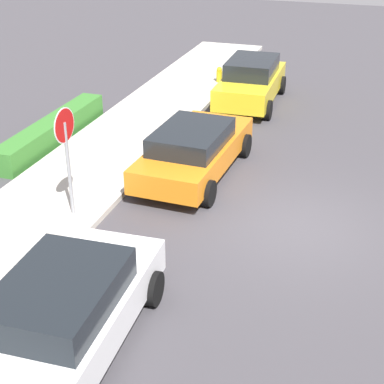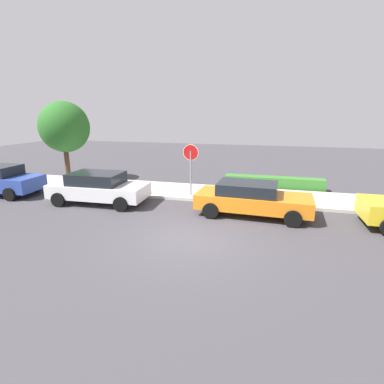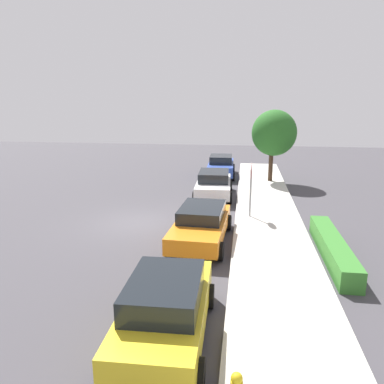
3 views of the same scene
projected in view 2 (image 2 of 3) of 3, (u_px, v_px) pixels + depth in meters
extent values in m
plane|color=#423F44|center=(189.00, 238.00, 10.03)|extent=(60.00, 60.00, 0.00)
cube|color=beige|center=(218.00, 194.00, 15.25)|extent=(32.00, 2.93, 0.14)
cylinder|color=gray|center=(191.00, 175.00, 14.52)|extent=(0.08, 0.08, 2.30)
cylinder|color=white|center=(191.00, 152.00, 14.24)|extent=(0.77, 0.04, 0.77)
cylinder|color=red|center=(191.00, 152.00, 14.24)|extent=(0.72, 0.05, 0.72)
cube|color=orange|center=(253.00, 201.00, 12.14)|extent=(4.63, 2.01, 0.59)
cube|color=black|center=(247.00, 188.00, 12.08)|extent=(2.39, 1.69, 0.46)
cylinder|color=black|center=(292.00, 205.00, 12.60)|extent=(0.65, 0.25, 0.64)
cylinder|color=black|center=(293.00, 219.00, 10.93)|extent=(0.65, 0.25, 0.64)
cylinder|color=black|center=(220.00, 198.00, 13.50)|extent=(0.65, 0.25, 0.64)
cylinder|color=black|center=(211.00, 211.00, 11.83)|extent=(0.65, 0.25, 0.64)
cube|color=white|center=(99.00, 190.00, 13.77)|extent=(4.48, 2.01, 0.61)
cube|color=black|center=(96.00, 178.00, 13.65)|extent=(2.36, 1.70, 0.52)
cylinder|color=black|center=(138.00, 193.00, 14.39)|extent=(0.65, 0.24, 0.64)
cylinder|color=black|center=(121.00, 204.00, 12.66)|extent=(0.65, 0.24, 0.64)
cylinder|color=black|center=(82.00, 190.00, 15.03)|extent=(0.65, 0.24, 0.64)
cylinder|color=black|center=(58.00, 200.00, 13.30)|extent=(0.65, 0.24, 0.64)
cylinder|color=black|center=(373.00, 211.00, 11.79)|extent=(0.65, 0.24, 0.64)
cylinder|color=black|center=(36.00, 186.00, 15.79)|extent=(0.65, 0.24, 0.64)
cylinder|color=black|center=(10.00, 194.00, 14.17)|extent=(0.65, 0.24, 0.64)
cylinder|color=#422D1E|center=(67.00, 163.00, 17.80)|extent=(0.28, 0.28, 2.29)
ellipsoid|color=#286623|center=(64.00, 127.00, 17.37)|extent=(2.84, 2.84, 2.91)
cube|color=#387A2D|center=(273.00, 183.00, 16.35)|extent=(5.25, 0.69, 0.68)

